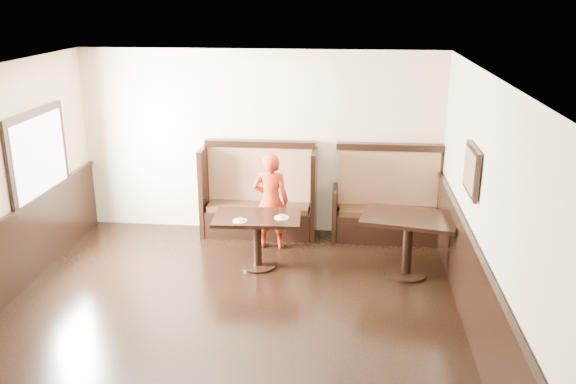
# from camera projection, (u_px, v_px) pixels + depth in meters

# --- Properties ---
(ground) EXTENTS (7.00, 7.00, 0.00)m
(ground) POSITION_uv_depth(u_px,v_px,m) (215.00, 350.00, 6.42)
(ground) COLOR black
(ground) RESTS_ON ground
(room_shell) EXTENTS (7.00, 7.00, 7.00)m
(room_shell) POSITION_uv_depth(u_px,v_px,m) (191.00, 279.00, 6.50)
(room_shell) COLOR beige
(room_shell) RESTS_ON ground
(booth_main) EXTENTS (1.75, 0.72, 1.45)m
(booth_main) POSITION_uv_depth(u_px,v_px,m) (259.00, 201.00, 9.37)
(booth_main) COLOR black
(booth_main) RESTS_ON ground
(booth_neighbor) EXTENTS (1.65, 0.72, 1.45)m
(booth_neighbor) POSITION_uv_depth(u_px,v_px,m) (387.00, 208.00, 9.19)
(booth_neighbor) COLOR black
(booth_neighbor) RESTS_ON ground
(table_main) EXTENTS (1.19, 0.78, 0.74)m
(table_main) POSITION_uv_depth(u_px,v_px,m) (257.00, 228.00, 8.19)
(table_main) COLOR black
(table_main) RESTS_ON ground
(table_neighbor) EXTENTS (1.32, 1.00, 0.83)m
(table_neighbor) POSITION_uv_depth(u_px,v_px,m) (408.00, 231.00, 7.94)
(table_neighbor) COLOR black
(table_neighbor) RESTS_ON ground
(child) EXTENTS (0.53, 0.35, 1.43)m
(child) POSITION_uv_depth(u_px,v_px,m) (271.00, 201.00, 8.78)
(child) COLOR #A62811
(child) RESTS_ON ground
(pizza_plate_left) EXTENTS (0.19, 0.19, 0.04)m
(pizza_plate_left) POSITION_uv_depth(u_px,v_px,m) (240.00, 220.00, 7.95)
(pizza_plate_left) COLOR white
(pizza_plate_left) RESTS_ON table_main
(pizza_plate_right) EXTENTS (0.20, 0.20, 0.04)m
(pizza_plate_right) POSITION_uv_depth(u_px,v_px,m) (282.00, 217.00, 8.07)
(pizza_plate_right) COLOR white
(pizza_plate_right) RESTS_ON table_main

